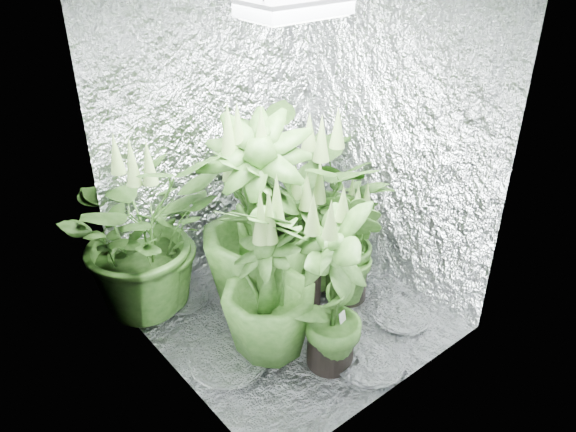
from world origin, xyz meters
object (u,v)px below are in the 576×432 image
(plant_a, at_px, (142,232))
(plant_d, at_px, (269,282))
(grow_lamp, at_px, (294,7))
(plant_f, at_px, (333,290))
(plant_g, at_px, (350,245))
(plant_c, at_px, (251,213))
(plant_h, at_px, (255,220))
(plant_b, at_px, (300,243))
(plant_e, at_px, (317,205))
(circulation_fan, at_px, (334,244))

(plant_a, height_order, plant_d, plant_a)
(grow_lamp, distance_m, plant_f, 1.40)
(plant_f, relative_size, plant_g, 1.23)
(plant_c, bearing_deg, plant_h, -121.89)
(plant_g, relative_size, plant_h, 0.67)
(plant_a, distance_m, plant_d, 0.87)
(plant_b, relative_size, plant_f, 0.91)
(plant_e, height_order, plant_g, plant_e)
(plant_c, relative_size, plant_g, 1.10)
(plant_a, bearing_deg, circulation_fan, -16.18)
(circulation_fan, bearing_deg, plant_h, -154.77)
(plant_d, xyz_separation_m, plant_g, (0.70, 0.08, -0.08))
(plant_a, relative_size, plant_b, 1.18)
(grow_lamp, height_order, plant_e, grow_lamp)
(grow_lamp, bearing_deg, plant_h, 109.62)
(plant_c, relative_size, plant_e, 0.79)
(plant_a, height_order, circulation_fan, plant_a)
(plant_g, bearing_deg, plant_a, 145.03)
(plant_f, height_order, circulation_fan, plant_f)
(plant_e, relative_size, plant_g, 1.40)
(plant_a, distance_m, circulation_fan, 1.36)
(plant_b, bearing_deg, plant_f, -113.14)
(plant_e, height_order, circulation_fan, plant_e)
(grow_lamp, bearing_deg, plant_a, 134.70)
(plant_g, height_order, plant_h, plant_h)
(plant_a, distance_m, plant_f, 1.21)
(plant_c, bearing_deg, circulation_fan, -32.62)
(plant_c, distance_m, circulation_fan, 0.64)
(plant_h, bearing_deg, plant_a, 144.22)
(grow_lamp, distance_m, plant_h, 1.24)
(plant_a, xyz_separation_m, circulation_fan, (1.24, -0.36, -0.40))
(grow_lamp, height_order, plant_a, grow_lamp)
(plant_e, distance_m, plant_h, 0.45)
(plant_f, distance_m, circulation_fan, 1.08)
(plant_f, bearing_deg, plant_a, 115.95)
(plant_e, bearing_deg, plant_f, -125.79)
(plant_b, distance_m, plant_h, 0.32)
(plant_a, bearing_deg, plant_c, -3.81)
(plant_c, bearing_deg, grow_lamp, -101.97)
(plant_b, relative_size, plant_c, 1.01)
(plant_h, bearing_deg, plant_f, -91.33)
(grow_lamp, xyz_separation_m, plant_b, (0.12, 0.08, -1.38))
(plant_d, bearing_deg, plant_g, 6.53)
(plant_d, height_order, plant_e, plant_e)
(grow_lamp, height_order, plant_g, grow_lamp)
(plant_f, bearing_deg, circulation_fan, 45.49)
(plant_b, bearing_deg, plant_c, 89.57)
(plant_f, distance_m, plant_g, 0.63)
(plant_e, xyz_separation_m, plant_f, (-0.46, -0.64, -0.08))
(plant_g, height_order, circulation_fan, plant_g)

